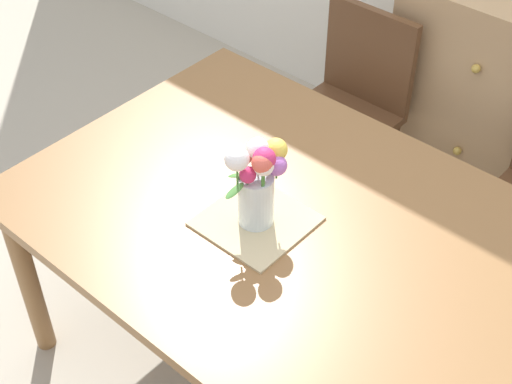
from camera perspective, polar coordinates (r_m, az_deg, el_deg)
name	(u,v)px	position (r m, az deg, el deg)	size (l,w,h in m)	color
ground_plane	(288,372)	(2.82, 2.49, -13.60)	(12.00, 12.00, 0.00)	#B7AD99
dining_table	(295,240)	(2.29, 2.99, -3.72)	(1.71, 1.17, 0.77)	olive
chair_left	(351,101)	(3.18, 7.24, 6.95)	(0.42, 0.42, 0.90)	brown
placemat	(256,221)	(2.23, 0.00, -2.23)	(0.30, 0.30, 0.01)	#CCB789
flower_vase	(258,178)	(2.11, 0.15, 1.08)	(0.15, 0.22, 0.30)	silver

